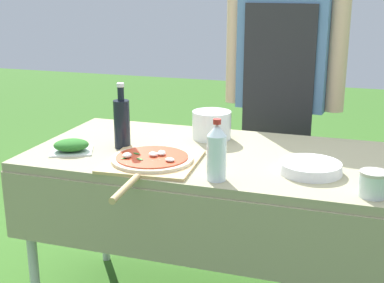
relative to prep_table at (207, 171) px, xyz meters
The scene contains 9 objects.
prep_table is the anchor object (origin of this frame).
person_cook 0.79m from the prep_table, 74.22° to the left, with size 0.62×0.25×1.66m.
pizza_on_peel 0.29m from the prep_table, 126.59° to the right, with size 0.37×0.59×0.05m.
oil_bottle 0.41m from the prep_table, behind, with size 0.07×0.07×0.28m.
water_bottle 0.38m from the prep_table, 67.44° to the right, with size 0.07×0.07×0.22m.
herb_container 0.57m from the prep_table, 162.09° to the right, with size 0.21×0.19×0.05m.
mixing_tub 0.26m from the prep_table, 100.68° to the left, with size 0.18×0.18×0.12m, color silver.
plate_stack 0.46m from the prep_table, 15.85° to the right, with size 0.23×0.23×0.04m.
sauce_jar 0.73m from the prep_table, 24.13° to the right, with size 0.09×0.09×0.09m.
Camera 1 is at (0.60, -2.03, 1.45)m, focal length 50.00 mm.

